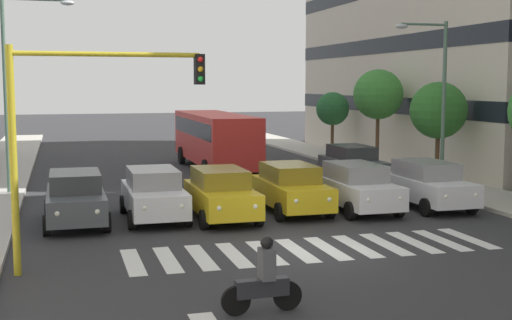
# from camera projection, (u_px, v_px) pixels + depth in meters

# --- Properties ---
(ground_plane) EXTENTS (180.00, 180.00, 0.00)m
(ground_plane) POSITION_uv_depth(u_px,v_px,m) (312.00, 249.00, 19.12)
(ground_plane) COLOR #2D2D30
(crosswalk_markings) EXTENTS (10.35, 2.80, 0.01)m
(crosswalk_markings) POSITION_uv_depth(u_px,v_px,m) (312.00, 249.00, 19.12)
(crosswalk_markings) COLOR silver
(crosswalk_markings) RESTS_ON ground_plane
(car_0) EXTENTS (2.02, 4.44, 1.72)m
(car_0) POSITION_uv_depth(u_px,v_px,m) (427.00, 184.00, 25.45)
(car_0) COLOR silver
(car_0) RESTS_ON ground_plane
(car_1) EXTENTS (2.02, 4.44, 1.72)m
(car_1) POSITION_uv_depth(u_px,v_px,m) (357.00, 187.00, 24.79)
(car_1) COLOR silver
(car_1) RESTS_ON ground_plane
(car_2) EXTENTS (2.02, 4.44, 1.72)m
(car_2) POSITION_uv_depth(u_px,v_px,m) (291.00, 188.00, 24.57)
(car_2) COLOR gold
(car_2) RESTS_ON ground_plane
(car_3) EXTENTS (2.02, 4.44, 1.72)m
(car_3) POSITION_uv_depth(u_px,v_px,m) (221.00, 193.00, 23.28)
(car_3) COLOR gold
(car_3) RESTS_ON ground_plane
(car_4) EXTENTS (2.02, 4.44, 1.72)m
(car_4) POSITION_uv_depth(u_px,v_px,m) (154.00, 194.00, 23.25)
(car_4) COLOR silver
(car_4) RESTS_ON ground_plane
(car_5) EXTENTS (2.02, 4.44, 1.72)m
(car_5) POSITION_uv_depth(u_px,v_px,m) (76.00, 198.00, 22.40)
(car_5) COLOR #474C51
(car_5) RESTS_ON ground_plane
(car_row2_0) EXTENTS (2.02, 4.44, 1.72)m
(car_row2_0) POSITION_uv_depth(u_px,v_px,m) (353.00, 164.00, 31.95)
(car_row2_0) COLOR #474C51
(car_row2_0) RESTS_ON ground_plane
(bus_behind_traffic) EXTENTS (2.78, 10.50, 3.00)m
(bus_behind_traffic) POSITION_uv_depth(u_px,v_px,m) (215.00, 135.00, 36.42)
(bus_behind_traffic) COLOR red
(bus_behind_traffic) RESTS_ON ground_plane
(motorcycle_with_rider) EXTENTS (1.70, 0.37, 1.57)m
(motorcycle_with_rider) POSITION_uv_depth(u_px,v_px,m) (264.00, 281.00, 13.78)
(motorcycle_with_rider) COLOR black
(motorcycle_with_rider) RESTS_ON ground_plane
(traffic_light_gantry) EXTENTS (4.71, 0.36, 5.50)m
(traffic_light_gantry) POSITION_uv_depth(u_px,v_px,m) (72.00, 120.00, 16.50)
(traffic_light_gantry) COLOR #AD991E
(traffic_light_gantry) RESTS_ON ground_plane
(street_lamp_left) EXTENTS (2.39, 0.28, 6.99)m
(street_lamp_left) POSITION_uv_depth(u_px,v_px,m) (436.00, 89.00, 28.43)
(street_lamp_left) COLOR #4C6B56
(street_lamp_left) RESTS_ON sidewalk_left
(street_lamp_right) EXTENTS (2.88, 0.28, 7.97)m
(street_lamp_right) POSITION_uv_depth(u_px,v_px,m) (16.00, 75.00, 27.77)
(street_lamp_right) COLOR #4C6B56
(street_lamp_right) RESTS_ON sidewalk_right
(street_tree_1) EXTENTS (2.54, 2.54, 4.53)m
(street_tree_1) POSITION_uv_depth(u_px,v_px,m) (438.00, 111.00, 30.62)
(street_tree_1) COLOR #513823
(street_tree_1) RESTS_ON sidewalk_left
(street_tree_2) EXTENTS (2.65, 2.65, 5.20)m
(street_tree_2) POSITION_uv_depth(u_px,v_px,m) (378.00, 95.00, 36.41)
(street_tree_2) COLOR #513823
(street_tree_2) RESTS_ON sidewalk_left
(street_tree_3) EXTENTS (2.07, 2.07, 3.92)m
(street_tree_3) POSITION_uv_depth(u_px,v_px,m) (333.00, 109.00, 42.86)
(street_tree_3) COLOR #513823
(street_tree_3) RESTS_ON sidewalk_left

